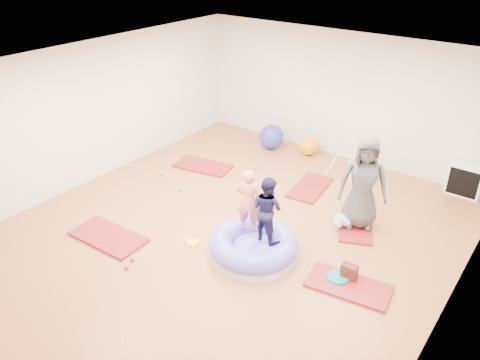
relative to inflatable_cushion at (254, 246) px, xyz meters
The scene contains 19 objects.
room 1.44m from the inflatable_cushion, 158.91° to the left, with size 7.01×8.01×2.81m.
gym_mat_front_left 2.50m from the inflatable_cushion, 153.70° to the right, with size 1.32×0.66×0.05m, color #A82044.
gym_mat_mid_left 3.33m from the inflatable_cushion, 145.17° to the left, with size 1.23×0.61×0.05m, color #A82044.
gym_mat_center_back 2.50m from the inflatable_cushion, 98.57° to the left, with size 1.17×0.59×0.05m, color #A82044.
gym_mat_right 1.57m from the inflatable_cushion, ahead, with size 1.20×0.60×0.05m, color #A82044.
gym_mat_rear_right 2.00m from the inflatable_cushion, 61.27° to the left, with size 1.10×0.55×0.05m, color #A82044.
inflatable_cushion is the anchor object (origin of this frame).
child_pink 0.80m from the inflatable_cushion, 149.70° to the left, with size 0.39×0.26×1.07m, color #E06D76.
child_navy 0.80m from the inflatable_cushion, 24.50° to the left, with size 0.52×0.40×1.07m, color #181637.
adult_caregiver 2.15m from the inflatable_cushion, 61.41° to the left, with size 0.81×0.53×1.66m, color #424243.
infant 1.74m from the inflatable_cushion, 63.77° to the left, with size 0.36×0.37×0.21m.
ball_pit_balls 1.26m from the inflatable_cushion, behind, with size 3.61×3.17×0.07m.
exercise_ball_blue 4.22m from the inflatable_cushion, 119.90° to the left, with size 0.59×0.59×0.59m, color #2D33A3.
exercise_ball_orange 4.06m from the inflatable_cushion, 107.45° to the left, with size 0.44×0.44×0.44m, color #FF970B.
infant_play_gym 3.39m from the inflatable_cushion, 91.28° to the left, with size 0.62×0.59×0.47m.
cube_shelf 4.60m from the inflatable_cushion, 62.21° to the left, with size 0.64×0.32×0.64m.
balance_disc 1.39m from the inflatable_cushion, 11.14° to the left, with size 0.34×0.34×0.08m, color #197E83.
backpack 1.52m from the inflatable_cushion, 14.00° to the left, with size 0.23×0.14×0.27m, color #973523.
yellow_toy 1.07m from the inflatable_cushion, 160.51° to the right, with size 0.21×0.21×0.03m, color #FFEC0C.
Camera 1 is at (4.18, -5.23, 4.62)m, focal length 35.00 mm.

